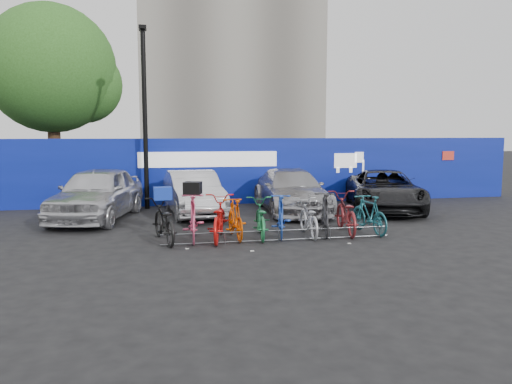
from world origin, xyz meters
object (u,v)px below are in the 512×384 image
object	(u,v)px
bike_2	(218,218)
car_2	(291,191)
tree	(57,72)
bike_4	(260,218)
bike_9	(369,214)
car_0	(97,193)
bike_6	(308,218)
bike_3	(235,219)
car_3	(384,190)
car_1	(193,193)
bike_8	(345,213)
bike_7	(325,214)
bike_0	(163,221)
bike_rack	(279,235)
bike_1	(193,217)
bike_5	(281,215)
lamppost	(145,113)

from	to	relation	value
bike_2	car_2	bearing A→B (deg)	-114.85
tree	bike_4	size ratio (longest dim) A/B	4.21
bike_9	bike_4	bearing A→B (deg)	-8.66
car_2	bike_9	world-z (taller)	car_2
car_0	bike_9	world-z (taller)	car_0
bike_6	bike_3	bearing A→B (deg)	2.77
car_3	bike_9	world-z (taller)	car_3
bike_3	bike_4	bearing A→B (deg)	178.84
bike_9	bike_3	bearing A→B (deg)	-8.23
car_1	bike_8	xyz separation A→B (m)	(3.67, -3.77, -0.16)
bike_2	bike_6	xyz separation A→B (m)	(2.30, 0.04, -0.07)
car_1	bike_9	world-z (taller)	car_1
bike_7	tree	bearing A→B (deg)	-36.08
car_3	bike_0	bearing A→B (deg)	-137.39
bike_rack	bike_4	bearing A→B (deg)	119.69
car_0	car_1	distance (m)	2.92
car_1	bike_4	xyz separation A→B (m)	(1.39, -3.86, -0.21)
car_3	bike_0	xyz separation A→B (m)	(-7.36, -3.57, -0.16)
bike_0	bike_9	size ratio (longest dim) A/B	1.17
car_1	bike_2	distance (m)	3.95
car_1	car_3	xyz separation A→B (m)	(6.37, -0.35, -0.02)
car_1	bike_9	xyz separation A→B (m)	(4.27, -3.90, -0.19)
bike_1	bike_6	distance (m)	2.90
bike_0	bike_8	bearing A→B (deg)	170.08
bike_2	bike_4	distance (m)	1.07
bike_7	bike_2	bearing A→B (deg)	16.83
car_3	car_0	bearing A→B (deg)	-163.29
car_2	bike_4	distance (m)	4.28
car_0	bike_5	world-z (taller)	car_0
bike_7	bike_8	size ratio (longest dim) A/B	0.90
tree	bike_7	world-z (taller)	tree
lamppost	car_0	distance (m)	3.43
tree	bike_8	size ratio (longest dim) A/B	3.85
car_1	bike_4	size ratio (longest dim) A/B	2.27
bike_4	car_1	bearing A→B (deg)	-62.84
bike_3	bike_2	bearing A→B (deg)	5.15
lamppost	bike_rack	distance (m)	7.48
car_3	bike_3	distance (m)	6.64
bike_3	bike_7	world-z (taller)	bike_7
bike_0	bike_3	world-z (taller)	bike_0
car_3	bike_6	size ratio (longest dim) A/B	2.74
bike_0	bike_8	size ratio (longest dim) A/B	0.97
bike_6	bike_1	bearing A→B (deg)	2.48
car_3	bike_2	world-z (taller)	car_3
bike_6	bike_9	world-z (taller)	bike_9
bike_rack	bike_3	world-z (taller)	bike_3
car_0	bike_6	distance (m)	6.57
bike_0	bike_5	distance (m)	2.93
car_3	bike_2	xyz separation A→B (m)	(-6.05, -3.59, -0.14)
car_0	bike_1	bearing A→B (deg)	-40.32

